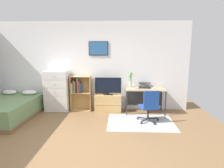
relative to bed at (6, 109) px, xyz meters
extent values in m
plane|color=brown|center=(2.12, -1.40, -0.26)|extent=(7.20, 7.20, 0.00)
cube|color=white|center=(2.12, 1.03, 1.09)|extent=(6.12, 0.06, 2.70)
cube|color=black|center=(2.44, 0.98, 1.63)|extent=(0.59, 0.02, 0.42)
cube|color=#285B93|center=(2.44, 0.97, 1.63)|extent=(0.55, 0.01, 0.38)
cube|color=#B2B7BC|center=(3.64, -0.13, -0.26)|extent=(1.70, 1.20, 0.01)
cube|color=brown|center=(0.00, -0.02, -0.21)|extent=(1.47, 1.97, 0.10)
cube|color=#6B8C5B|center=(0.00, -0.02, 0.04)|extent=(1.43, 1.92, 0.41)
ellipsoid|color=white|center=(-0.30, 0.71, 0.31)|extent=(0.45, 0.29, 0.14)
ellipsoid|color=white|center=(0.33, 0.69, 0.31)|extent=(0.45, 0.29, 0.14)
cube|color=silver|center=(1.18, 0.76, 0.36)|extent=(0.73, 0.42, 1.24)
cube|color=silver|center=(1.18, 0.54, -0.13)|extent=(0.69, 0.01, 0.23)
sphere|color=#A59E8C|center=(1.18, 0.53, -0.13)|extent=(0.03, 0.03, 0.03)
cube|color=silver|center=(1.18, 0.54, 0.11)|extent=(0.69, 0.01, 0.23)
sphere|color=#A59E8C|center=(1.18, 0.53, 0.11)|extent=(0.03, 0.03, 0.03)
cube|color=silver|center=(1.18, 0.54, 0.36)|extent=(0.69, 0.01, 0.23)
sphere|color=#A59E8C|center=(1.18, 0.53, 0.36)|extent=(0.03, 0.03, 0.03)
cube|color=silver|center=(1.18, 0.54, 0.60)|extent=(0.69, 0.01, 0.23)
sphere|color=#A59E8C|center=(1.18, 0.53, 0.60)|extent=(0.03, 0.03, 0.03)
cube|color=silver|center=(1.18, 0.54, 0.85)|extent=(0.69, 0.01, 0.23)
sphere|color=#A59E8C|center=(1.18, 0.53, 0.85)|extent=(0.03, 0.03, 0.03)
cube|color=tan|center=(1.60, 0.82, 0.27)|extent=(0.02, 0.30, 1.07)
cube|color=tan|center=(2.20, 0.82, 0.27)|extent=(0.02, 0.30, 1.07)
cube|color=tan|center=(1.90, 0.82, -0.25)|extent=(0.62, 0.30, 0.02)
cube|color=tan|center=(1.90, 0.82, 0.29)|extent=(0.58, 0.30, 0.02)
cube|color=tan|center=(1.90, 0.82, 0.80)|extent=(0.58, 0.30, 0.02)
cube|color=tan|center=(1.90, 0.96, 0.27)|extent=(0.62, 0.01, 1.07)
cube|color=gold|center=(1.63, 0.77, 0.45)|extent=(0.03, 0.19, 0.30)
cube|color=#2D8C4C|center=(1.67, 0.78, 0.45)|extent=(0.03, 0.20, 0.30)
cube|color=#8C388C|center=(1.71, 0.80, 0.49)|extent=(0.04, 0.24, 0.38)
cube|color=orange|center=(1.74, 0.77, 0.48)|extent=(0.02, 0.19, 0.35)
cube|color=black|center=(1.77, 0.77, 0.49)|extent=(0.04, 0.18, 0.38)
cube|color=#2D8C4C|center=(1.82, 0.77, 0.52)|extent=(0.03, 0.18, 0.44)
cube|color=red|center=(1.86, 0.77, 0.48)|extent=(0.04, 0.19, 0.36)
cube|color=#1E519E|center=(1.90, 0.78, 0.46)|extent=(0.03, 0.20, 0.30)
cube|color=tan|center=(2.74, 0.77, 0.00)|extent=(0.80, 0.40, 0.52)
cube|color=tan|center=(2.74, 0.56, 0.00)|extent=(0.80, 0.01, 0.02)
cube|color=black|center=(2.74, 0.75, 0.27)|extent=(0.28, 0.16, 0.02)
cube|color=black|center=(2.74, 0.75, 0.30)|extent=(0.06, 0.04, 0.05)
cube|color=black|center=(2.74, 0.75, 0.54)|extent=(0.78, 0.02, 0.47)
cube|color=black|center=(2.74, 0.74, 0.54)|extent=(0.75, 0.01, 0.44)
cube|color=tan|center=(3.84, 0.67, 0.46)|extent=(1.15, 0.59, 0.03)
cube|color=#2D2D30|center=(3.30, 0.40, 0.09)|extent=(0.03, 0.03, 0.71)
cube|color=#2D2D30|center=(4.38, 0.40, 0.09)|extent=(0.03, 0.03, 0.71)
cube|color=#2D2D30|center=(3.30, 0.94, 0.09)|extent=(0.03, 0.03, 0.71)
cube|color=#2D2D30|center=(4.38, 0.94, 0.09)|extent=(0.03, 0.03, 0.71)
cube|color=#2D2D30|center=(3.84, 0.96, 0.13)|extent=(1.09, 0.02, 0.50)
cylinder|color=#232326|center=(4.11, 0.02, -0.24)|extent=(0.05, 0.05, 0.05)
cube|color=#232326|center=(3.98, -0.01, -0.20)|extent=(0.28, 0.08, 0.02)
cylinder|color=#232326|center=(3.87, 0.24, -0.24)|extent=(0.05, 0.05, 0.05)
cube|color=#232326|center=(3.86, 0.11, -0.20)|extent=(0.06, 0.28, 0.02)
cylinder|color=#232326|center=(3.58, 0.08, -0.24)|extent=(0.05, 0.05, 0.05)
cube|color=#232326|center=(3.71, 0.02, -0.20)|extent=(0.27, 0.14, 0.02)
cylinder|color=#232326|center=(3.65, -0.24, -0.24)|extent=(0.05, 0.05, 0.05)
cube|color=#232326|center=(3.74, -0.14, -0.20)|extent=(0.21, 0.23, 0.02)
cylinder|color=#232326|center=(3.98, -0.28, -0.24)|extent=(0.05, 0.05, 0.05)
cube|color=#232326|center=(3.91, -0.16, -0.20)|extent=(0.16, 0.26, 0.02)
cylinder|color=#232326|center=(3.84, -0.03, -0.03)|extent=(0.04, 0.04, 0.30)
cube|color=#1E479E|center=(3.84, -0.03, 0.13)|extent=(0.52, 0.52, 0.03)
cube|color=#1E479E|center=(3.88, -0.23, 0.37)|extent=(0.40, 0.11, 0.45)
cube|color=#333338|center=(3.83, 0.73, 0.48)|extent=(0.38, 0.27, 0.01)
cube|color=black|center=(3.83, 0.72, 0.49)|extent=(0.35, 0.25, 0.00)
cube|color=#333338|center=(3.84, 0.88, 0.60)|extent=(0.38, 0.26, 0.07)
cube|color=navy|center=(3.84, 0.87, 0.60)|extent=(0.36, 0.23, 0.06)
ellipsoid|color=silver|center=(4.10, 0.65, 0.49)|extent=(0.06, 0.10, 0.03)
cylinder|color=silver|center=(3.41, 0.86, 0.56)|extent=(0.09, 0.09, 0.16)
cylinder|color=#3D8438|center=(3.43, 0.86, 0.71)|extent=(0.01, 0.01, 0.36)
sphere|color=#308B2C|center=(3.43, 0.86, 0.89)|extent=(0.07, 0.07, 0.07)
cylinder|color=#3D8438|center=(3.40, 0.87, 0.67)|extent=(0.01, 0.01, 0.29)
sphere|color=#308B2C|center=(3.40, 0.87, 0.82)|extent=(0.07, 0.07, 0.07)
cylinder|color=#3D8438|center=(3.41, 0.85, 0.67)|extent=(0.01, 0.01, 0.28)
sphere|color=#308B2C|center=(3.41, 0.85, 0.81)|extent=(0.07, 0.07, 0.07)
cylinder|color=silver|center=(3.49, 0.57, 0.48)|extent=(0.06, 0.06, 0.01)
cylinder|color=silver|center=(3.49, 0.57, 0.53)|extent=(0.01, 0.01, 0.10)
cone|color=silver|center=(3.49, 0.57, 0.62)|extent=(0.07, 0.07, 0.07)
camera|label=1|loc=(3.11, -4.80, 1.60)|focal=30.28mm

